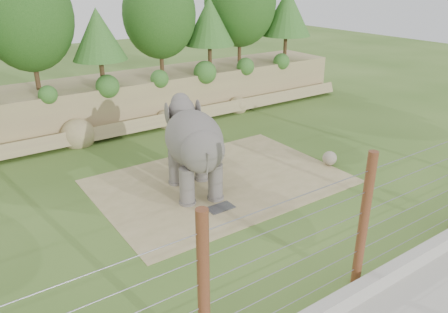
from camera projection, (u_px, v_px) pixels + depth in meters
ground at (256, 215)px, 15.71m from camera, size 90.00×90.00×0.00m
back_embankment at (123, 53)px, 24.08m from camera, size 30.00×5.52×8.77m
dirt_patch at (220, 181)px, 18.24m from camera, size 10.00×7.00×0.02m
drain_grate at (221, 208)px, 16.14m from camera, size 1.00×0.60×0.03m
elephant at (194, 151)px, 16.79m from camera, size 2.88×4.58×3.44m
stone_ball at (330, 158)px, 19.65m from camera, size 0.64×0.64×0.64m
retaining_wall at (371, 285)px, 11.83m from camera, size 26.00×0.35×0.50m
barrier_fence at (364, 221)px, 11.53m from camera, size 20.26×0.26×4.00m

